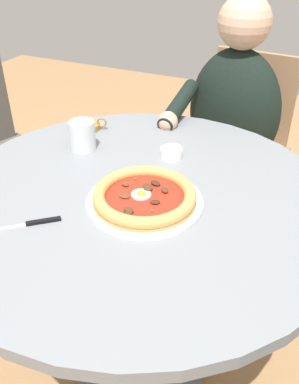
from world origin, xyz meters
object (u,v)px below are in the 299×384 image
at_px(pizza_on_plate, 145,197).
at_px(steak_knife, 31,223).
at_px(dining_table, 139,228).
at_px(ramekin_capers, 171,152).
at_px(olive_pan, 86,126).
at_px(water_glass, 83,137).
at_px(diner_person, 228,158).
at_px(cafe_chair_diner, 241,137).

xyz_separation_m(pizza_on_plate, steak_knife, (-0.21, -0.19, -0.02)).
distance_m(dining_table, ramekin_capers, 0.25).
distance_m(ramekin_capers, olive_pan, 0.34).
bearing_deg(ramekin_capers, dining_table, -91.85).
bearing_deg(ramekin_capers, steak_knife, -111.56).
bearing_deg(dining_table, ramekin_capers, 88.15).
relative_size(water_glass, diner_person, 0.08).
relative_size(dining_table, olive_pan, 8.73).
distance_m(steak_knife, cafe_chair_diner, 1.11).
bearing_deg(olive_pan, steak_knife, -71.94).
height_order(pizza_on_plate, ramekin_capers, pizza_on_plate).
distance_m(dining_table, pizza_on_plate, 0.15).
relative_size(olive_pan, diner_person, 0.11).
distance_m(dining_table, steak_knife, 0.31).
bearing_deg(pizza_on_plate, diner_person, 87.71).
relative_size(dining_table, steak_knife, 6.55).
bearing_deg(water_glass, diner_person, 59.35).
distance_m(olive_pan, cafe_chair_diner, 0.73).
distance_m(ramekin_capers, cafe_chair_diner, 0.66).
bearing_deg(pizza_on_plate, steak_knife, -137.26).
distance_m(steak_knife, olive_pan, 0.53).
xyz_separation_m(pizza_on_plate, ramekin_capers, (-0.03, 0.25, -0.00)).
xyz_separation_m(ramekin_capers, cafe_chair_diner, (0.08, 0.63, -0.21)).
bearing_deg(ramekin_capers, pizza_on_plate, -83.02).
bearing_deg(steak_knife, dining_table, 54.11).
bearing_deg(steak_knife, cafe_chair_diner, 76.82).
relative_size(diner_person, cafe_chair_diner, 1.28).
relative_size(pizza_on_plate, cafe_chair_diner, 0.34).
bearing_deg(water_glass, cafe_chair_diner, 63.61).
xyz_separation_m(dining_table, cafe_chair_diner, (0.08, 0.84, -0.07)).
bearing_deg(diner_person, ramekin_capers, -97.05).
relative_size(pizza_on_plate, ramekin_capers, 4.38).
height_order(ramekin_capers, diner_person, diner_person).
height_order(water_glass, steak_knife, water_glass).
relative_size(water_glass, cafe_chair_diner, 0.10).
height_order(olive_pan, diner_person, diner_person).
xyz_separation_m(water_glass, olive_pan, (-0.07, 0.13, -0.03)).
height_order(pizza_on_plate, cafe_chair_diner, cafe_chair_diner).
distance_m(pizza_on_plate, steak_knife, 0.28).
height_order(steak_knife, olive_pan, olive_pan).
bearing_deg(cafe_chair_diner, pizza_on_plate, -92.93).
xyz_separation_m(dining_table, pizza_on_plate, (0.04, -0.04, 0.14)).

